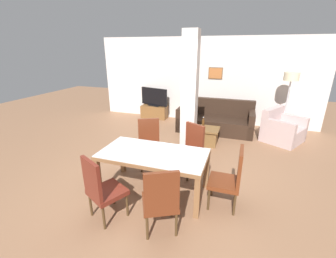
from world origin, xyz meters
The scene contains 16 objects.
ground_plane centered at (0.00, 0.00, 0.00)m, with size 18.00×18.00×0.00m, color #8E6446.
back_wall centered at (0.00, 4.32, 1.35)m, with size 7.20×0.09×2.70m.
divider_pillar centered at (0.26, 1.37, 1.35)m, with size 0.30×0.29×2.70m.
dining_table centered at (0.00, 0.00, 0.60)m, with size 1.77×0.91×0.74m.
dining_chair_far_left centered at (-0.44, 0.84, 0.52)m, with size 0.62×0.62×0.99m.
dining_chair_near_left centered at (-0.44, -0.86, 0.52)m, with size 0.62×0.62×0.99m.
dining_chair_far_right centered at (0.44, 0.82, 0.52)m, with size 0.62×0.62×0.99m.
dining_chair_near_right centered at (0.44, -0.84, 0.52)m, with size 0.62×0.62×0.99m.
dining_chair_head_right centered at (1.25, 0.00, 0.52)m, with size 0.46×0.46×0.99m.
sofa centered at (0.59, 3.41, 0.30)m, with size 2.16×0.95×0.91m.
armchair centered at (2.37, 3.19, 0.30)m, with size 1.20×1.23×0.86m.
coffee_table centered at (0.54, 2.33, 0.22)m, with size 0.56×0.55×0.42m.
bottle centered at (0.39, 2.47, 0.52)m, with size 0.07×0.07×0.25m.
tv_stand centered at (-1.62, 4.04, 0.22)m, with size 0.91×0.40×0.44m.
tv_screen centered at (-1.62, 4.04, 0.74)m, with size 1.03×0.32×0.62m.
floor_lamp centered at (2.45, 3.67, 1.50)m, with size 0.38×0.38×1.76m.
Camera 1 is at (1.30, -3.08, 2.36)m, focal length 24.00 mm.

